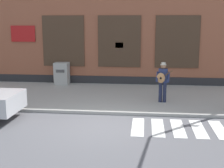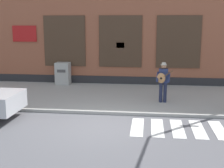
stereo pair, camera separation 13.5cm
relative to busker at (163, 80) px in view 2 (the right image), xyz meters
name	(u,v)px [view 2 (the right image)]	position (x,y,z in m)	size (l,w,h in m)	color
ground_plane	(101,127)	(-2.20, -3.17, -1.11)	(160.00, 160.00, 0.00)	#56565B
sidewalk	(115,96)	(-2.20, 1.07, -1.05)	(28.00, 5.60, 0.12)	#9E9E99
building_backdrop	(124,6)	(-2.20, 5.87, 3.35)	(28.00, 4.06, 8.94)	#99563D
crosswalk	(208,130)	(1.42, -3.03, -1.10)	(5.20, 1.90, 0.01)	silver
busker	(163,80)	(0.00, 0.00, 0.00)	(0.72, 0.57, 1.74)	#1E233D
utility_box	(63,73)	(-5.38, 3.42, -0.38)	(0.78, 0.67, 1.22)	#ADADA8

